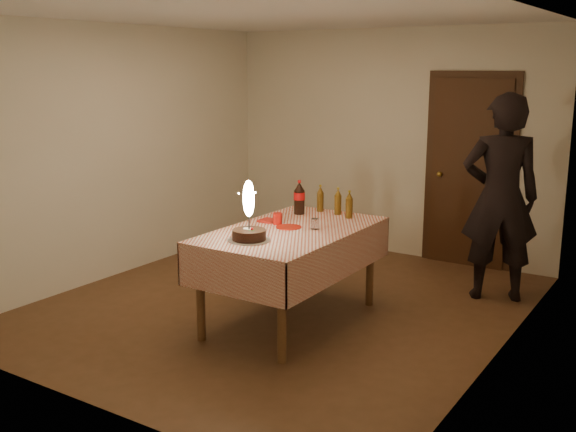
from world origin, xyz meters
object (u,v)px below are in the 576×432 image
object	(u,v)px
amber_bottle_mid	(338,202)
photographer	(500,198)
red_cup	(277,219)
cola_bottle	(299,198)
dining_table	(291,241)
birthday_cake	(249,225)
amber_bottle_right	(349,205)
amber_bottle_left	(320,199)
clear_cup	(315,224)
red_plate	(289,227)

from	to	relation	value
amber_bottle_mid	photographer	distance (m)	1.52
red_cup	cola_bottle	size ratio (longest dim) A/B	0.31
dining_table	birthday_cake	xyz separation A→B (m)	(-0.08, -0.50, 0.23)
amber_bottle_right	red_cup	bearing A→B (deg)	-126.37
cola_bottle	amber_bottle_left	world-z (taller)	cola_bottle
birthday_cake	photographer	xyz separation A→B (m)	(1.38, 2.07, 0.03)
cola_bottle	photographer	size ratio (longest dim) A/B	0.16
clear_cup	cola_bottle	world-z (taller)	cola_bottle
dining_table	red_cup	size ratio (longest dim) A/B	17.20
dining_table	clear_cup	distance (m)	0.25
amber_bottle_left	photographer	size ratio (longest dim) A/B	0.13
dining_table	cola_bottle	size ratio (longest dim) A/B	5.42
amber_bottle_right	photographer	size ratio (longest dim) A/B	0.13
red_cup	amber_bottle_left	distance (m)	0.67
dining_table	amber_bottle_mid	size ratio (longest dim) A/B	6.75
red_cup	amber_bottle_left	size ratio (longest dim) A/B	0.39
dining_table	amber_bottle_right	size ratio (longest dim) A/B	6.75
birthday_cake	photographer	world-z (taller)	photographer
dining_table	red_plate	world-z (taller)	red_plate
cola_bottle	amber_bottle_right	bearing A→B (deg)	11.50
red_plate	clear_cup	xyz separation A→B (m)	(0.22, 0.07, 0.04)
dining_table	photographer	xyz separation A→B (m)	(1.30, 1.57, 0.26)
amber_bottle_mid	photographer	world-z (taller)	photographer
amber_bottle_left	amber_bottle_mid	distance (m)	0.21
photographer	amber_bottle_left	bearing A→B (deg)	-150.25
clear_cup	amber_bottle_right	distance (m)	0.54
cola_bottle	photographer	bearing A→B (deg)	33.52
dining_table	red_plate	bearing A→B (deg)	144.76
red_cup	amber_bottle_right	bearing A→B (deg)	53.63
birthday_cake	red_cup	distance (m)	0.60
birthday_cake	amber_bottle_mid	bearing A→B (deg)	83.78
red_cup	amber_bottle_mid	world-z (taller)	amber_bottle_mid
photographer	red_cup	bearing A→B (deg)	-135.09
red_plate	amber_bottle_mid	xyz separation A→B (m)	(0.10, 0.68, 0.11)
red_plate	clear_cup	bearing A→B (deg)	18.81
birthday_cake	amber_bottle_mid	size ratio (longest dim) A/B	1.89
clear_cup	cola_bottle	bearing A→B (deg)	134.43
birthday_cake	amber_bottle_right	world-z (taller)	birthday_cake
amber_bottle_left	amber_bottle_mid	xyz separation A→B (m)	(0.21, -0.03, 0.00)
red_cup	cola_bottle	distance (m)	0.48
birthday_cake	amber_bottle_left	size ratio (longest dim) A/B	1.89
photographer	red_plate	bearing A→B (deg)	-131.22
clear_cup	amber_bottle_right	xyz separation A→B (m)	(0.05, 0.53, 0.07)
photographer	birthday_cake	bearing A→B (deg)	-123.64
clear_cup	amber_bottle_right	bearing A→B (deg)	85.09
amber_bottle_mid	dining_table	bearing A→B (deg)	-94.52
red_cup	amber_bottle_left	world-z (taller)	amber_bottle_left
clear_cup	photographer	size ratio (longest dim) A/B	0.05
cola_bottle	amber_bottle_left	bearing A→B (deg)	62.16
red_plate	photographer	xyz separation A→B (m)	(1.35, 1.54, 0.14)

